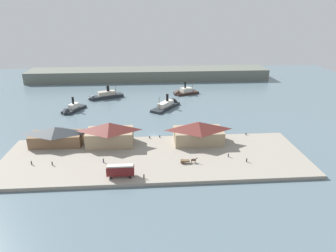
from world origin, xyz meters
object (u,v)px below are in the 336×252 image
ferry_shed_central_terminal (56,136)px  ferry_moored_west (169,105)px  ferry_shed_east_terminal (110,133)px  pedestrian_near_east_shed (247,160)px  pedestrian_by_tram (31,163)px  ferry_mid_harbor (103,96)px  ferry_near_quay (183,92)px  horse_cart (188,160)px  pedestrian_walking_west (228,155)px  pedestrian_standing_center (52,163)px  pedestrian_near_west_shed (103,161)px  street_tram (120,170)px  ferry_approaching_east (71,110)px  mooring_post_center_west (150,137)px  mooring_post_east (160,136)px  ferry_shed_west_terminal (198,132)px  pedestrian_walking_east (144,176)px  mooring_post_west (246,134)px

ferry_shed_central_terminal → ferry_moored_west: 68.54m
ferry_shed_east_terminal → pedestrian_near_east_shed: ferry_shed_east_terminal is taller
pedestrian_by_tram → ferry_moored_west: size_ratio=0.07×
ferry_mid_harbor → ferry_near_quay: bearing=7.0°
horse_cart → ferry_near_quay: ferry_near_quay is taller
horse_cart → pedestrian_walking_west: bearing=12.9°
pedestrian_standing_center → pedestrian_near_west_shed: 17.37m
horse_cart → pedestrian_walking_west: (15.19, 3.47, -0.23)m
ferry_shed_central_terminal → ferry_near_quay: (59.02, 74.09, -3.75)m
street_tram → pedestrian_walking_west: bearing=16.2°
ferry_mid_harbor → horse_cart: bearing=-65.2°
ferry_moored_west → ferry_approaching_east: size_ratio=1.31×
mooring_post_center_west → ferry_mid_harbor: bearing=112.7°
street_tram → pedestrian_near_west_shed: street_tram is taller
street_tram → pedestrian_walking_west: 39.63m
ferry_moored_west → mooring_post_center_west: bearing=-104.1°
pedestrian_walking_west → pedestrian_standing_center: bearing=-178.5°
pedestrian_walking_west → mooring_post_east: size_ratio=1.70×
ferry_shed_west_terminal → ferry_mid_harbor: size_ratio=0.89×
horse_cart → mooring_post_east: size_ratio=6.68×
mooring_post_east → ferry_mid_harbor: (-31.24, 63.97, -0.00)m
ferry_shed_central_terminal → ferry_approaching_east: size_ratio=1.19×
ferry_shed_central_terminal → street_tram: bearing=-44.6°
pedestrian_by_tram → ferry_mid_harbor: bearing=80.5°
horse_cart → pedestrian_walking_east: 17.89m
mooring_post_west → ferry_mid_harbor: ferry_mid_harbor is taller
horse_cart → pedestrian_walking_east: horse_cart is taller
ferry_shed_west_terminal → ferry_moored_west: 51.49m
pedestrian_near_west_shed → ferry_moored_west: 70.95m
pedestrian_standing_center → mooring_post_center_west: 39.57m
ferry_shed_central_terminal → pedestrian_by_tram: 17.05m
ferry_shed_east_terminal → ferry_mid_harbor: bearing=99.4°
ferry_moored_west → ferry_approaching_east: 52.40m
pedestrian_near_east_shed → ferry_moored_west: (-22.38, 68.50, -0.68)m
horse_cart → ferry_approaching_east: (-53.92, 62.96, -0.93)m
pedestrian_walking_west → ferry_shed_west_terminal: bearing=123.2°
ferry_shed_east_terminal → pedestrian_near_west_shed: ferry_shed_east_terminal is taller
pedestrian_near_east_shed → pedestrian_near_west_shed: (-50.22, 3.25, 0.08)m
pedestrian_near_west_shed → ferry_approaching_east: size_ratio=0.10×
ferry_shed_west_terminal → ferry_mid_harbor: 83.92m
pedestrian_near_east_shed → mooring_post_west: (7.33, 23.58, -0.25)m
pedestrian_walking_west → mooring_post_center_west: size_ratio=1.70×
ferry_mid_harbor → pedestrian_walking_east: bearing=-75.6°
pedestrian_near_east_shed → pedestrian_standing_center: (-67.58, 2.63, 0.00)m
pedestrian_by_tram → ferry_shed_east_terminal: bearing=30.3°
pedestrian_near_east_shed → ferry_shed_west_terminal: bearing=128.8°
pedestrian_walking_west → pedestrian_near_west_shed: bearing=-178.7°
ferry_mid_harbor → street_tram: bearing=-79.7°
ferry_shed_west_terminal → pedestrian_walking_east: (-21.72, -26.13, -3.65)m
mooring_post_center_west → mooring_post_west: size_ratio=1.00×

